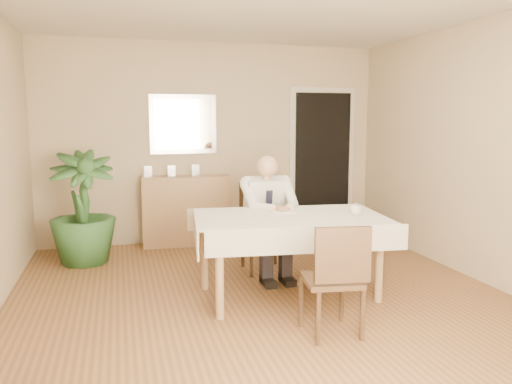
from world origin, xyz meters
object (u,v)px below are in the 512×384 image
object	(u,v)px
coffee_mug	(355,210)
sideboard	(187,210)
chair_far	(262,220)
potted_palm	(82,208)
dining_table	(289,225)
chair_near	(336,274)
seated_man	(270,211)

from	to	relation	value
coffee_mug	sideboard	distance (m)	2.64
coffee_mug	chair_far	bearing A→B (deg)	120.28
sideboard	potted_palm	distance (m)	1.37
dining_table	coffee_mug	world-z (taller)	coffee_mug
chair_near	sideboard	bearing A→B (deg)	110.85
seated_man	coffee_mug	bearing A→B (deg)	-50.67
sideboard	potted_palm	world-z (taller)	potted_palm
coffee_mug	sideboard	bearing A→B (deg)	118.29
potted_palm	chair_near	bearing A→B (deg)	-52.98
chair_far	potted_palm	world-z (taller)	potted_palm
dining_table	potted_palm	world-z (taller)	potted_palm
dining_table	chair_far	xyz separation A→B (m)	(-0.00, 0.89, -0.14)
chair_near	sideboard	xyz separation A→B (m)	(-0.69, 3.11, -0.04)
chair_far	sideboard	bearing A→B (deg)	113.83
dining_table	seated_man	world-z (taller)	seated_man
coffee_mug	potted_palm	distance (m)	3.03
sideboard	potted_palm	size ratio (longest dim) A/B	0.88
chair_far	potted_palm	bearing A→B (deg)	155.97
sideboard	dining_table	bearing A→B (deg)	-69.89
coffee_mug	potted_palm	xyz separation A→B (m)	(-2.47, 1.75, -0.16)
seated_man	potted_palm	xyz separation A→B (m)	(-1.88, 1.02, -0.05)
dining_table	chair_far	world-z (taller)	chair_far
chair_far	chair_near	xyz separation A→B (m)	(0.04, -1.82, -0.05)
chair_far	coffee_mug	world-z (taller)	chair_far
chair_near	coffee_mug	size ratio (longest dim) A/B	7.80
chair_near	seated_man	bearing A→B (deg)	99.93
dining_table	chair_far	size ratio (longest dim) A/B	1.95
chair_near	seated_man	xyz separation A→B (m)	(-0.04, 1.53, 0.21)
dining_table	seated_man	size ratio (longest dim) A/B	1.47
chair_far	coffee_mug	xyz separation A→B (m)	(0.59, -1.02, 0.27)
chair_near	potted_palm	bearing A→B (deg)	135.38
seated_man	coffee_mug	xyz separation A→B (m)	(0.59, -0.72, 0.11)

